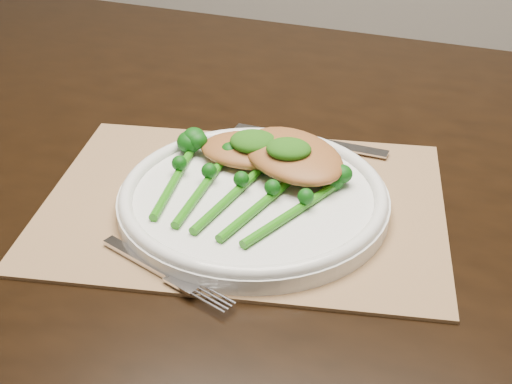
% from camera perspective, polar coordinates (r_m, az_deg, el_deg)
% --- Properties ---
extents(dining_table, '(1.71, 1.11, 0.75)m').
position_cam_1_polar(dining_table, '(1.12, 2.42, -13.63)').
color(dining_table, black).
rests_on(dining_table, ground).
extents(placemat, '(0.46, 0.35, 0.00)m').
position_cam_1_polar(placemat, '(0.79, -0.98, -0.93)').
color(placemat, '#916E4A').
rests_on(placemat, dining_table).
extents(dinner_plate, '(0.29, 0.29, 0.03)m').
position_cam_1_polar(dinner_plate, '(0.77, -0.21, -0.43)').
color(dinner_plate, silver).
rests_on(dinner_plate, placemat).
extents(knife, '(0.20, 0.05, 0.01)m').
position_cam_1_polar(knife, '(0.91, 3.14, 4.33)').
color(knife, silver).
rests_on(knife, placemat).
extents(fork, '(0.16, 0.09, 0.01)m').
position_cam_1_polar(fork, '(0.68, -6.63, -6.73)').
color(fork, silver).
rests_on(fork, placemat).
extents(chicken_fillet_left, '(0.13, 0.09, 0.02)m').
position_cam_1_polar(chicken_fillet_left, '(0.83, -0.28, 3.41)').
color(chicken_fillet_left, '#9F602E').
rests_on(chicken_fillet_left, dinner_plate).
extents(chicken_fillet_right, '(0.17, 0.17, 0.03)m').
position_cam_1_polar(chicken_fillet_right, '(0.80, 2.96, 2.97)').
color(chicken_fillet_right, '#9F602E').
rests_on(chicken_fillet_right, dinner_plate).
extents(pesto_dollop_left, '(0.06, 0.05, 0.02)m').
position_cam_1_polar(pesto_dollop_left, '(0.81, -0.19, 4.06)').
color(pesto_dollop_left, '#134309').
rests_on(pesto_dollop_left, chicken_fillet_left).
extents(pesto_dollop_right, '(0.05, 0.04, 0.02)m').
position_cam_1_polar(pesto_dollop_right, '(0.78, 2.63, 3.46)').
color(pesto_dollop_right, '#134309').
rests_on(pesto_dollop_right, chicken_fillet_right).
extents(broccolini_bundle, '(0.20, 0.22, 0.04)m').
position_cam_1_polar(broccolini_bundle, '(0.76, -2.02, -0.36)').
color(broccolini_bundle, '#1D6B0E').
rests_on(broccolini_bundle, dinner_plate).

